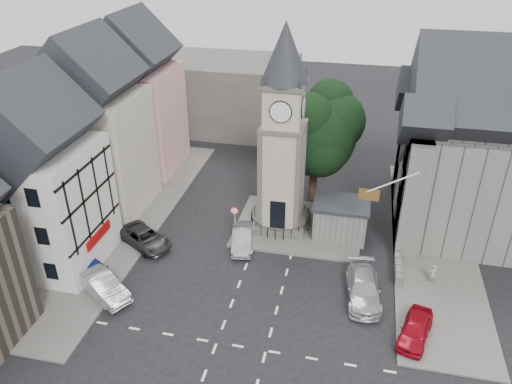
% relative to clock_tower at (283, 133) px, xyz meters
% --- Properties ---
extents(ground, '(120.00, 120.00, 0.00)m').
position_rel_clock_tower_xyz_m(ground, '(0.00, -7.99, -8.12)').
color(ground, black).
rests_on(ground, ground).
extents(pavement_west, '(6.00, 30.00, 0.14)m').
position_rel_clock_tower_xyz_m(pavement_west, '(-12.50, -1.99, -8.05)').
color(pavement_west, '#595651').
rests_on(pavement_west, ground).
extents(pavement_east, '(6.00, 26.00, 0.14)m').
position_rel_clock_tower_xyz_m(pavement_east, '(12.00, 0.01, -8.05)').
color(pavement_east, '#595651').
rests_on(pavement_east, ground).
extents(central_island, '(10.00, 8.00, 0.16)m').
position_rel_clock_tower_xyz_m(central_island, '(1.50, 0.01, -8.04)').
color(central_island, '#595651').
rests_on(central_island, ground).
extents(road_markings, '(20.00, 8.00, 0.01)m').
position_rel_clock_tower_xyz_m(road_markings, '(0.00, -13.49, -8.12)').
color(road_markings, silver).
rests_on(road_markings, ground).
extents(clock_tower, '(4.86, 4.86, 16.25)m').
position_rel_clock_tower_xyz_m(clock_tower, '(0.00, 0.00, 0.00)').
color(clock_tower, '#4C4944').
rests_on(clock_tower, ground).
extents(stone_shelter, '(4.30, 3.30, 3.08)m').
position_rel_clock_tower_xyz_m(stone_shelter, '(4.80, -0.49, -6.57)').
color(stone_shelter, slate).
rests_on(stone_shelter, ground).
extents(town_tree, '(7.20, 7.20, 10.80)m').
position_rel_clock_tower_xyz_m(town_tree, '(2.00, 5.01, -1.15)').
color(town_tree, black).
rests_on(town_tree, ground).
extents(warning_sign_post, '(0.70, 0.19, 2.85)m').
position_rel_clock_tower_xyz_m(warning_sign_post, '(-3.20, -2.56, -6.09)').
color(warning_sign_post, black).
rests_on(warning_sign_post, ground).
extents(terrace_pink, '(8.10, 7.60, 12.80)m').
position_rel_clock_tower_xyz_m(terrace_pink, '(-15.50, 8.01, -1.54)').
color(terrace_pink, pink).
rests_on(terrace_pink, ground).
extents(terrace_cream, '(8.10, 7.60, 12.80)m').
position_rel_clock_tower_xyz_m(terrace_cream, '(-15.50, 0.01, -1.54)').
color(terrace_cream, beige).
rests_on(terrace_cream, ground).
extents(terrace_tudor, '(8.10, 7.60, 12.00)m').
position_rel_clock_tower_xyz_m(terrace_tudor, '(-15.50, -7.99, -1.93)').
color(terrace_tudor, silver).
rests_on(terrace_tudor, ground).
extents(backdrop_west, '(20.00, 10.00, 8.00)m').
position_rel_clock_tower_xyz_m(backdrop_west, '(-12.00, 20.01, -4.12)').
color(backdrop_west, '#4C4944').
rests_on(backdrop_west, ground).
extents(east_building, '(14.40, 11.40, 12.60)m').
position_rel_clock_tower_xyz_m(east_building, '(15.59, 3.01, -1.86)').
color(east_building, slate).
rests_on(east_building, ground).
extents(east_boundary_wall, '(0.40, 16.00, 0.90)m').
position_rel_clock_tower_xyz_m(east_boundary_wall, '(9.20, 2.01, -7.67)').
color(east_boundary_wall, slate).
rests_on(east_boundary_wall, ground).
extents(flagpole, '(3.68, 0.10, 2.74)m').
position_rel_clock_tower_xyz_m(flagpole, '(8.00, -3.99, -1.12)').
color(flagpole, white).
rests_on(flagpole, ground).
extents(car_west_blue, '(4.22, 3.36, 1.35)m').
position_rel_clock_tower_xyz_m(car_west_blue, '(-11.50, -9.52, -7.45)').
color(car_west_blue, navy).
rests_on(car_west_blue, ground).
extents(car_west_silver, '(4.89, 3.78, 1.55)m').
position_rel_clock_tower_xyz_m(car_west_silver, '(-10.16, -10.99, -7.35)').
color(car_west_silver, '#A0A4A8').
rests_on(car_west_silver, ground).
extents(car_west_grey, '(5.25, 4.40, 1.33)m').
position_rel_clock_tower_xyz_m(car_west_grey, '(-9.73, -5.01, -7.45)').
color(car_west_grey, '#29282B').
rests_on(car_west_grey, ground).
extents(car_island_silver, '(2.24, 4.39, 1.38)m').
position_rel_clock_tower_xyz_m(car_island_silver, '(-2.39, -3.49, -7.43)').
color(car_island_silver, gray).
rests_on(car_island_silver, ground).
extents(car_island_east, '(2.68, 5.43, 1.52)m').
position_rel_clock_tower_xyz_m(car_island_east, '(6.86, -7.49, -7.36)').
color(car_island_east, '#AAAEB2').
rests_on(car_island_east, ground).
extents(car_east_red, '(2.63, 4.29, 1.36)m').
position_rel_clock_tower_xyz_m(car_east_red, '(10.04, -10.55, -7.44)').
color(car_east_red, '#9C0816').
rests_on(car_east_red, ground).
extents(pedestrian, '(0.66, 0.59, 1.50)m').
position_rel_clock_tower_xyz_m(pedestrian, '(11.50, -4.94, -7.37)').
color(pedestrian, '#A49788').
rests_on(pedestrian, ground).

